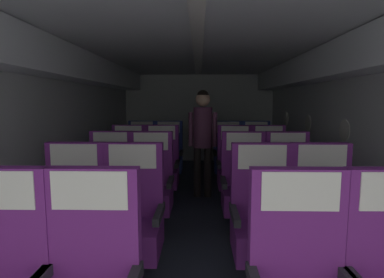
{
  "coord_description": "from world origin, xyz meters",
  "views": [
    {
      "loc": [
        0.02,
        0.02,
        1.44
      ],
      "look_at": [
        -0.09,
        4.27,
        0.92
      ],
      "focal_mm": 28.58,
      "sensor_mm": 36.0,
      "label": 1
    }
  ],
  "objects_px": {
    "seat_b_right_window": "(263,223)",
    "seat_d_left_aisle": "(161,169)",
    "seat_d_left_window": "(128,169)",
    "seat_d_right_window": "(235,170)",
    "seat_c_right_aisle": "(289,189)",
    "flight_attendant": "(203,132)",
    "seat_e_left_aisle": "(168,157)",
    "seat_d_right_aisle": "(269,170)",
    "seat_e_right_aisle": "(257,157)",
    "seat_e_left_window": "(141,157)",
    "seat_b_left_window": "(72,221)",
    "seat_c_left_aisle": "(150,188)",
    "seat_c_right_window": "(244,189)",
    "seat_c_left_window": "(109,187)",
    "seat_e_right_window": "(228,157)",
    "seat_b_left_aisle": "(132,222)",
    "seat_b_right_aisle": "(324,223)"
  },
  "relations": [
    {
      "from": "seat_c_left_window",
      "to": "seat_d_left_aisle",
      "type": "xyz_separation_m",
      "value": [
        0.47,
        0.97,
        0.0
      ]
    },
    {
      "from": "seat_b_left_window",
      "to": "seat_e_right_aisle",
      "type": "bearing_deg",
      "value": 55.1
    },
    {
      "from": "seat_e_left_window",
      "to": "seat_d_left_window",
      "type": "bearing_deg",
      "value": -90.94
    },
    {
      "from": "seat_c_left_window",
      "to": "seat_e_right_window",
      "type": "bearing_deg",
      "value": 51.66
    },
    {
      "from": "seat_d_right_aisle",
      "to": "seat_e_right_aisle",
      "type": "distance_m",
      "value": 0.98
    },
    {
      "from": "seat_c_right_window",
      "to": "seat_e_left_window",
      "type": "height_order",
      "value": "same"
    },
    {
      "from": "seat_c_right_window",
      "to": "flight_attendant",
      "type": "height_order",
      "value": "flight_attendant"
    },
    {
      "from": "seat_d_left_window",
      "to": "seat_e_right_aisle",
      "type": "height_order",
      "value": "same"
    },
    {
      "from": "seat_e_left_aisle",
      "to": "flight_attendant",
      "type": "distance_m",
      "value": 1.09
    },
    {
      "from": "seat_b_left_window",
      "to": "seat_c_left_aisle",
      "type": "relative_size",
      "value": 1.0
    },
    {
      "from": "seat_c_left_aisle",
      "to": "seat_c_right_window",
      "type": "bearing_deg",
      "value": 0.36
    },
    {
      "from": "seat_d_left_aisle",
      "to": "seat_c_right_window",
      "type": "bearing_deg",
      "value": -43.09
    },
    {
      "from": "seat_c_right_aisle",
      "to": "seat_c_right_window",
      "type": "distance_m",
      "value": 0.5
    },
    {
      "from": "seat_b_left_aisle",
      "to": "seat_e_left_window",
      "type": "bearing_deg",
      "value": 99.27
    },
    {
      "from": "seat_b_left_aisle",
      "to": "seat_e_right_window",
      "type": "relative_size",
      "value": 1.0
    },
    {
      "from": "seat_d_right_window",
      "to": "seat_e_left_aisle",
      "type": "relative_size",
      "value": 1.0
    },
    {
      "from": "seat_b_left_aisle",
      "to": "seat_c_left_aisle",
      "type": "relative_size",
      "value": 1.0
    },
    {
      "from": "seat_d_left_window",
      "to": "seat_d_right_window",
      "type": "xyz_separation_m",
      "value": [
        1.55,
        -0.02,
        0.0
      ]
    },
    {
      "from": "seat_b_right_window",
      "to": "seat_d_left_aisle",
      "type": "xyz_separation_m",
      "value": [
        -1.06,
        1.96,
        0.0
      ]
    },
    {
      "from": "seat_c_right_window",
      "to": "seat_d_left_aisle",
      "type": "distance_m",
      "value": 1.44
    },
    {
      "from": "seat_c_right_aisle",
      "to": "seat_d_left_window",
      "type": "distance_m",
      "value": 2.26
    },
    {
      "from": "seat_c_right_window",
      "to": "seat_e_right_aisle",
      "type": "height_order",
      "value": "same"
    },
    {
      "from": "seat_d_right_window",
      "to": "seat_b_left_window",
      "type": "bearing_deg",
      "value": -128.78
    },
    {
      "from": "seat_e_left_window",
      "to": "seat_c_left_window",
      "type": "bearing_deg",
      "value": -89.95
    },
    {
      "from": "seat_b_left_window",
      "to": "seat_e_right_window",
      "type": "relative_size",
      "value": 1.0
    },
    {
      "from": "seat_c_left_aisle",
      "to": "seat_d_right_aisle",
      "type": "relative_size",
      "value": 1.0
    },
    {
      "from": "seat_d_left_aisle",
      "to": "flight_attendant",
      "type": "bearing_deg",
      "value": 18.99
    },
    {
      "from": "seat_b_left_window",
      "to": "flight_attendant",
      "type": "xyz_separation_m",
      "value": [
        1.09,
        2.16,
        0.52
      ]
    },
    {
      "from": "seat_b_right_aisle",
      "to": "seat_b_left_aisle",
      "type": "bearing_deg",
      "value": -179.28
    },
    {
      "from": "seat_d_left_aisle",
      "to": "seat_e_left_aisle",
      "type": "distance_m",
      "value": 0.96
    },
    {
      "from": "seat_e_right_aisle",
      "to": "seat_d_right_window",
      "type": "bearing_deg",
      "value": -116.25
    },
    {
      "from": "seat_d_left_aisle",
      "to": "seat_e_right_aisle",
      "type": "relative_size",
      "value": 1.0
    },
    {
      "from": "seat_b_left_aisle",
      "to": "seat_e_left_window",
      "type": "height_order",
      "value": "same"
    },
    {
      "from": "seat_c_left_aisle",
      "to": "seat_e_left_window",
      "type": "height_order",
      "value": "same"
    },
    {
      "from": "seat_b_left_aisle",
      "to": "seat_e_left_window",
      "type": "distance_m",
      "value": 2.97
    },
    {
      "from": "seat_c_right_aisle",
      "to": "flight_attendant",
      "type": "xyz_separation_m",
      "value": [
        -0.95,
        1.18,
        0.52
      ]
    },
    {
      "from": "seat_e_left_aisle",
      "to": "seat_b_left_aisle",
      "type": "bearing_deg",
      "value": -89.99
    },
    {
      "from": "seat_c_right_aisle",
      "to": "flight_attendant",
      "type": "distance_m",
      "value": 1.6
    },
    {
      "from": "seat_b_right_aisle",
      "to": "seat_d_right_window",
      "type": "height_order",
      "value": "same"
    },
    {
      "from": "seat_e_right_aisle",
      "to": "flight_attendant",
      "type": "height_order",
      "value": "flight_attendant"
    },
    {
      "from": "seat_c_left_aisle",
      "to": "seat_d_right_window",
      "type": "xyz_separation_m",
      "value": [
        1.06,
        0.97,
        0.0
      ]
    },
    {
      "from": "seat_d_left_aisle",
      "to": "seat_e_left_window",
      "type": "xyz_separation_m",
      "value": [
        -0.48,
        0.97,
        0.0
      ]
    },
    {
      "from": "seat_e_left_aisle",
      "to": "seat_c_right_aisle",
      "type": "bearing_deg",
      "value": -51.24
    },
    {
      "from": "seat_b_right_window",
      "to": "seat_d_right_aisle",
      "type": "xyz_separation_m",
      "value": [
        0.49,
        1.96,
        0.0
      ]
    },
    {
      "from": "seat_b_left_aisle",
      "to": "seat_d_right_aisle",
      "type": "xyz_separation_m",
      "value": [
        1.55,
        1.96,
        0.0
      ]
    },
    {
      "from": "seat_c_right_aisle",
      "to": "seat_e_right_window",
      "type": "bearing_deg",
      "value": 104.43
    },
    {
      "from": "seat_b_right_aisle",
      "to": "seat_e_right_window",
      "type": "height_order",
      "value": "same"
    },
    {
      "from": "seat_b_left_window",
      "to": "flight_attendant",
      "type": "distance_m",
      "value": 2.47
    },
    {
      "from": "seat_c_left_window",
      "to": "flight_attendant",
      "type": "relative_size",
      "value": 0.68
    },
    {
      "from": "seat_c_left_aisle",
      "to": "seat_e_right_window",
      "type": "height_order",
      "value": "same"
    }
  ]
}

